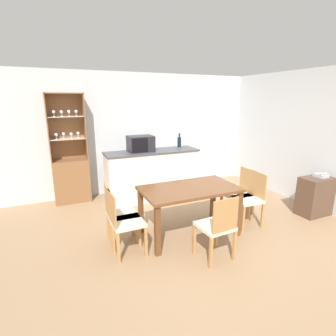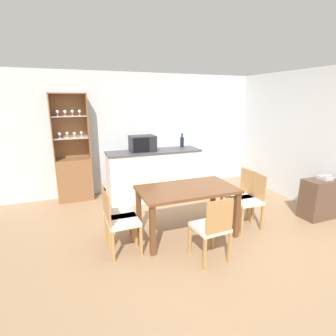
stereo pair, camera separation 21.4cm
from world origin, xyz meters
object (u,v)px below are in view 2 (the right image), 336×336
(dining_chair_head_near, at_px, (212,228))
(dining_table, at_px, (187,195))
(telephone, at_px, (325,178))
(dining_chair_side_right_near, at_px, (249,200))
(dining_chair_side_right_far, at_px, (239,195))
(side_cabinet, at_px, (318,199))
(wine_bottle, at_px, (182,142))
(dining_chair_side_left_far, at_px, (117,214))
(microwave, at_px, (142,143))
(dining_chair_side_left_near, at_px, (120,221))
(display_cabinet, at_px, (74,170))

(dining_chair_head_near, bearing_deg, dining_table, 86.62)
(dining_chair_head_near, xyz_separation_m, telephone, (2.44, 0.42, 0.27))
(dining_chair_side_right_near, bearing_deg, dining_chair_side_right_far, 3.25)
(dining_chair_side_right_near, height_order, side_cabinet, dining_chair_side_right_near)
(wine_bottle, bearing_deg, telephone, -50.99)
(wine_bottle, bearing_deg, dining_chair_side_right_near, -81.21)
(dining_chair_side_left_far, distance_m, microwave, 1.89)
(microwave, bearing_deg, dining_table, -83.25)
(dining_chair_side_left_near, relative_size, telephone, 4.48)
(microwave, bearing_deg, side_cabinet, -37.38)
(dining_table, relative_size, microwave, 2.90)
(dining_table, xyz_separation_m, side_cabinet, (2.36, -0.29, -0.30))
(dining_chair_head_near, xyz_separation_m, side_cabinet, (2.36, 0.43, -0.11))
(dining_chair_head_near, distance_m, side_cabinet, 2.40)
(microwave, bearing_deg, dining_chair_side_right_far, -51.63)
(dining_table, bearing_deg, microwave, 96.75)
(dining_chair_side_right_far, bearing_deg, telephone, -105.89)
(dining_chair_side_left_near, bearing_deg, dining_chair_head_near, 59.01)
(telephone, bearing_deg, wine_bottle, 129.01)
(dining_chair_head_near, relative_size, wine_bottle, 2.96)
(display_cabinet, height_order, telephone, display_cabinet)
(dining_chair_side_right_far, xyz_separation_m, microwave, (-1.23, 1.55, 0.71))
(display_cabinet, relative_size, dining_chair_side_left_far, 2.42)
(display_cabinet, xyz_separation_m, dining_chair_side_right_far, (2.53, -2.02, -0.17))
(dining_chair_side_right_far, xyz_separation_m, side_cabinet, (1.34, -0.41, -0.11))
(dining_chair_side_left_near, relative_size, side_cabinet, 1.27)
(display_cabinet, xyz_separation_m, telephone, (3.94, -2.44, 0.10))
(dining_table, xyz_separation_m, dining_chair_head_near, (0.00, -0.72, -0.19))
(dining_chair_head_near, distance_m, telephone, 2.49)
(display_cabinet, bearing_deg, dining_table, -54.95)
(dining_chair_side_left_far, height_order, side_cabinet, dining_chair_side_left_far)
(dining_chair_side_left_near, height_order, telephone, dining_chair_side_left_near)
(dining_chair_side_right_far, distance_m, dining_chair_side_left_near, 2.07)
(dining_chair_side_left_far, height_order, dining_chair_side_left_near, same)
(dining_chair_head_near, height_order, wine_bottle, wine_bottle)
(dining_chair_side_left_far, distance_m, dining_chair_head_near, 1.33)
(dining_chair_side_right_far, xyz_separation_m, dining_chair_head_near, (-1.03, -0.84, 0.00))
(dining_chair_head_near, height_order, telephone, dining_chair_head_near)
(dining_chair_head_near, bearing_deg, dining_chair_side_left_far, 137.20)
(dining_chair_side_right_near, distance_m, wine_bottle, 2.08)
(dining_chair_side_left_far, relative_size, side_cabinet, 1.27)
(display_cabinet, distance_m, wine_bottle, 2.31)
(dining_chair_side_right_far, relative_size, microwave, 1.78)
(dining_table, height_order, wine_bottle, wine_bottle)
(dining_table, height_order, microwave, microwave)
(dining_chair_side_right_near, height_order, wine_bottle, wine_bottle)
(dining_chair_side_right_near, bearing_deg, dining_chair_side_left_far, 86.46)
(dining_table, distance_m, dining_chair_side_right_far, 1.05)
(dining_chair_head_near, relative_size, side_cabinet, 1.27)
(wine_bottle, distance_m, telephone, 2.75)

